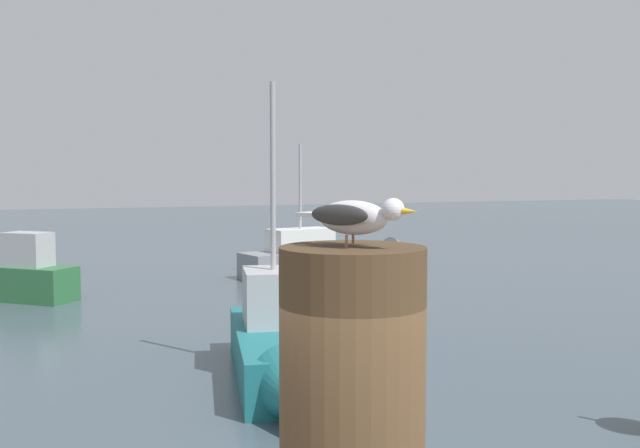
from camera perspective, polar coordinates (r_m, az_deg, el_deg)
name	(u,v)px	position (r m, az deg, el deg)	size (l,w,h in m)	color
mooring_post	(352,434)	(2.23, 2.54, -16.20)	(0.43, 0.43, 1.11)	#4C3823
seagull	(355,216)	(2.09, 2.75, 0.64)	(0.25, 0.35, 0.14)	tan
boat_grey	(339,257)	(20.97, 1.54, -2.59)	(6.14, 2.32, 3.86)	gray
boat_teal	(280,351)	(9.96, -3.19, -9.98)	(2.04, 4.61, 4.32)	#1E7075
boat_green	(4,276)	(18.17, -23.66, -3.80)	(3.36, 3.16, 1.55)	#2D6B3D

